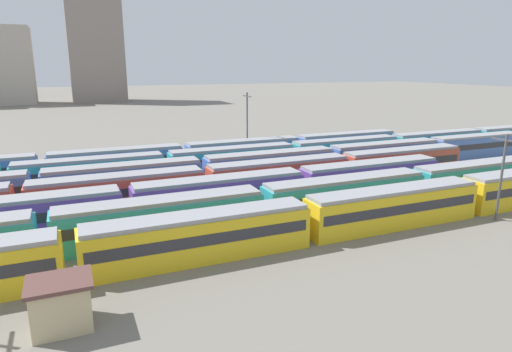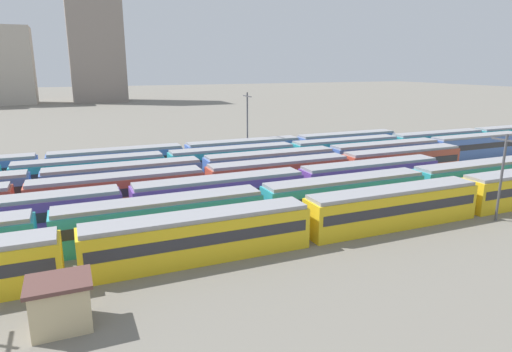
{
  "view_description": "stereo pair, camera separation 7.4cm",
  "coord_description": "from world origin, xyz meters",
  "px_view_note": "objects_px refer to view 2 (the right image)",
  "views": [
    {
      "loc": [
        4.18,
        -31.53,
        14.9
      ],
      "look_at": [
        24.26,
        15.6,
        2.04
      ],
      "focal_mm": 31.03,
      "sensor_mm": 36.0,
      "label": 1
    },
    {
      "loc": [
        4.25,
        -31.56,
        14.9
      ],
      "look_at": [
        24.26,
        15.6,
        2.04
      ],
      "focal_mm": 31.03,
      "sensor_mm": 36.0,
      "label": 2
    }
  ],
  "objects_px": {
    "train_track_4": "(270,165)",
    "catenary_pole_2": "(502,173)",
    "train_track_0": "(393,207)",
    "train_track_3": "(205,182)",
    "signal_hut": "(61,303)",
    "catenary_pole_1": "(247,123)",
    "train_track_5": "(292,155)",
    "train_track_6": "(184,156)",
    "train_track_2": "(220,194)",
    "train_track_1": "(261,206)"
  },
  "relations": [
    {
      "from": "train_track_0",
      "to": "train_track_4",
      "type": "bearing_deg",
      "value": 98.71
    },
    {
      "from": "train_track_4",
      "to": "train_track_5",
      "type": "relative_size",
      "value": 0.83
    },
    {
      "from": "train_track_4",
      "to": "signal_hut",
      "type": "bearing_deg",
      "value": -133.8
    },
    {
      "from": "train_track_3",
      "to": "catenary_pole_1",
      "type": "bearing_deg",
      "value": 55.56
    },
    {
      "from": "train_track_1",
      "to": "catenary_pole_1",
      "type": "relative_size",
      "value": 6.95
    },
    {
      "from": "train_track_5",
      "to": "catenary_pole_1",
      "type": "xyz_separation_m",
      "value": [
        -3.95,
        8.13,
        4.03
      ]
    },
    {
      "from": "train_track_0",
      "to": "train_track_6",
      "type": "bearing_deg",
      "value": 111.61
    },
    {
      "from": "train_track_2",
      "to": "train_track_6",
      "type": "bearing_deg",
      "value": 86.23
    },
    {
      "from": "train_track_0",
      "to": "train_track_3",
      "type": "relative_size",
      "value": 1.25
    },
    {
      "from": "train_track_1",
      "to": "train_track_6",
      "type": "distance_m",
      "value": 26.02
    },
    {
      "from": "train_track_5",
      "to": "catenary_pole_1",
      "type": "bearing_deg",
      "value": 115.95
    },
    {
      "from": "catenary_pole_2",
      "to": "signal_hut",
      "type": "height_order",
      "value": "catenary_pole_2"
    },
    {
      "from": "catenary_pole_1",
      "to": "catenary_pole_2",
      "type": "height_order",
      "value": "catenary_pole_1"
    },
    {
      "from": "catenary_pole_1",
      "to": "train_track_1",
      "type": "bearing_deg",
      "value": -109.43
    },
    {
      "from": "train_track_6",
      "to": "signal_hut",
      "type": "height_order",
      "value": "train_track_6"
    },
    {
      "from": "train_track_5",
      "to": "train_track_3",
      "type": "bearing_deg",
      "value": -148.03
    },
    {
      "from": "train_track_1",
      "to": "catenary_pole_2",
      "type": "relative_size",
      "value": 8.69
    },
    {
      "from": "train_track_5",
      "to": "train_track_6",
      "type": "xyz_separation_m",
      "value": [
        -15.17,
        5.2,
        0.0
      ]
    },
    {
      "from": "train_track_6",
      "to": "catenary_pole_2",
      "type": "bearing_deg",
      "value": -56.04
    },
    {
      "from": "train_track_2",
      "to": "catenary_pole_2",
      "type": "relative_size",
      "value": 6.49
    },
    {
      "from": "train_track_2",
      "to": "train_track_1",
      "type": "bearing_deg",
      "value": -65.38
    },
    {
      "from": "train_track_4",
      "to": "signal_hut",
      "type": "distance_m",
      "value": 37.19
    },
    {
      "from": "train_track_0",
      "to": "train_track_5",
      "type": "height_order",
      "value": "same"
    },
    {
      "from": "catenary_pole_2",
      "to": "signal_hut",
      "type": "bearing_deg",
      "value": -175.22
    },
    {
      "from": "train_track_0",
      "to": "catenary_pole_2",
      "type": "xyz_separation_m",
      "value": [
        10.5,
        -2.74,
        2.92
      ]
    },
    {
      "from": "train_track_5",
      "to": "train_track_6",
      "type": "height_order",
      "value": "same"
    },
    {
      "from": "train_track_0",
      "to": "train_track_5",
      "type": "relative_size",
      "value": 0.83
    },
    {
      "from": "train_track_4",
      "to": "train_track_5",
      "type": "distance_m",
      "value": 7.94
    },
    {
      "from": "train_track_3",
      "to": "train_track_4",
      "type": "xyz_separation_m",
      "value": [
        10.66,
        5.2,
        0.0
      ]
    },
    {
      "from": "train_track_4",
      "to": "catenary_pole_2",
      "type": "distance_m",
      "value": 27.39
    },
    {
      "from": "train_track_0",
      "to": "train_track_3",
      "type": "xyz_separation_m",
      "value": [
        -13.85,
        15.6,
        0.0
      ]
    },
    {
      "from": "train_track_5",
      "to": "signal_hut",
      "type": "height_order",
      "value": "train_track_5"
    },
    {
      "from": "train_track_1",
      "to": "train_track_4",
      "type": "height_order",
      "value": "same"
    },
    {
      "from": "catenary_pole_1",
      "to": "train_track_6",
      "type": "bearing_deg",
      "value": -165.38
    },
    {
      "from": "train_track_4",
      "to": "train_track_3",
      "type": "bearing_deg",
      "value": -154.0
    },
    {
      "from": "train_track_1",
      "to": "train_track_4",
      "type": "relative_size",
      "value": 0.8
    },
    {
      "from": "train_track_2",
      "to": "catenary_pole_2",
      "type": "bearing_deg",
      "value": -28.47
    },
    {
      "from": "train_track_3",
      "to": "signal_hut",
      "type": "height_order",
      "value": "train_track_3"
    },
    {
      "from": "train_track_2",
      "to": "train_track_5",
      "type": "height_order",
      "value": "same"
    },
    {
      "from": "train_track_4",
      "to": "train_track_5",
      "type": "bearing_deg",
      "value": 40.92
    },
    {
      "from": "train_track_4",
      "to": "catenary_pole_1",
      "type": "relative_size",
      "value": 8.71
    },
    {
      "from": "train_track_3",
      "to": "train_track_6",
      "type": "relative_size",
      "value": 1.0
    },
    {
      "from": "train_track_0",
      "to": "catenary_pole_1",
      "type": "relative_size",
      "value": 8.71
    },
    {
      "from": "train_track_6",
      "to": "train_track_1",
      "type": "bearing_deg",
      "value": -87.77
    },
    {
      "from": "signal_hut",
      "to": "catenary_pole_1",
      "type": "bearing_deg",
      "value": 55.33
    },
    {
      "from": "train_track_3",
      "to": "signal_hut",
      "type": "bearing_deg",
      "value": -124.87
    },
    {
      "from": "train_track_2",
      "to": "train_track_5",
      "type": "relative_size",
      "value": 0.5
    },
    {
      "from": "train_track_5",
      "to": "signal_hut",
      "type": "relative_size",
      "value": 31.25
    },
    {
      "from": "signal_hut",
      "to": "train_track_0",
      "type": "bearing_deg",
      "value": 11.8
    },
    {
      "from": "catenary_pole_2",
      "to": "train_track_5",
      "type": "bearing_deg",
      "value": 104.98
    }
  ]
}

